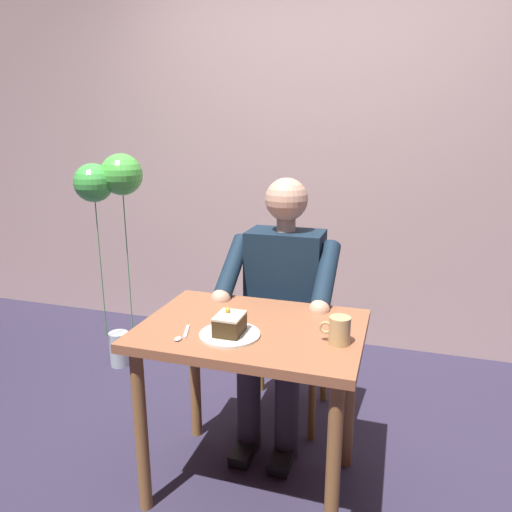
% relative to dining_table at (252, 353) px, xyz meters
% --- Properties ---
extents(ground_plane, '(14.00, 14.00, 0.00)m').
position_rel_dining_table_xyz_m(ground_plane, '(0.00, 0.00, -0.61)').
color(ground_plane, '#302A42').
extents(cafe_rear_panel, '(6.40, 0.12, 3.00)m').
position_rel_dining_table_xyz_m(cafe_rear_panel, '(0.00, -1.58, 0.89)').
color(cafe_rear_panel, '#BA9A96').
rests_on(cafe_rear_panel, ground).
extents(dining_table, '(0.85, 0.61, 0.72)m').
position_rel_dining_table_xyz_m(dining_table, '(0.00, 0.00, 0.00)').
color(dining_table, '#9B5C3C').
rests_on(dining_table, ground).
extents(chair, '(0.42, 0.42, 0.89)m').
position_rel_dining_table_xyz_m(chair, '(0.00, -0.63, -0.12)').
color(chair, '#9F6D2E').
rests_on(chair, ground).
extents(seated_person, '(0.53, 0.58, 1.24)m').
position_rel_dining_table_xyz_m(seated_person, '(0.00, -0.46, 0.03)').
color(seated_person, '#152738').
rests_on(seated_person, ground).
extents(dessert_plate, '(0.22, 0.22, 0.01)m').
position_rel_dining_table_xyz_m(dessert_plate, '(0.05, 0.11, 0.12)').
color(dessert_plate, white).
rests_on(dessert_plate, dining_table).
extents(cake_slice, '(0.10, 0.12, 0.09)m').
position_rel_dining_table_xyz_m(cake_slice, '(0.05, 0.11, 0.16)').
color(cake_slice, '#412E17').
rests_on(cake_slice, dessert_plate).
extents(coffee_cup, '(0.11, 0.08, 0.10)m').
position_rel_dining_table_xyz_m(coffee_cup, '(-0.34, 0.06, 0.17)').
color(coffee_cup, tan).
rests_on(coffee_cup, dining_table).
extents(dessert_spoon, '(0.05, 0.14, 0.01)m').
position_rel_dining_table_xyz_m(dessert_spoon, '(0.21, 0.17, 0.12)').
color(dessert_spoon, silver).
rests_on(dessert_spoon, dining_table).
extents(balloon_display, '(0.36, 0.32, 1.32)m').
position_rel_dining_table_xyz_m(balloon_display, '(1.09, -0.74, 0.45)').
color(balloon_display, '#B2C1C6').
rests_on(balloon_display, ground).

